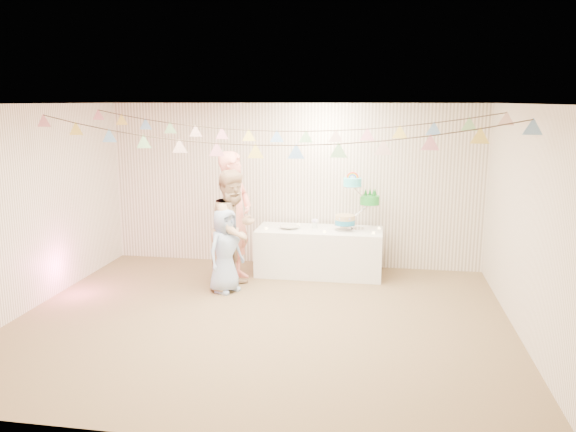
% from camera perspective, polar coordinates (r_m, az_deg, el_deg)
% --- Properties ---
extents(floor, '(6.00, 6.00, 0.00)m').
position_cam_1_polar(floor, '(6.98, -2.74, -10.56)').
color(floor, brown).
rests_on(floor, ground).
extents(ceiling, '(6.00, 6.00, 0.00)m').
position_cam_1_polar(ceiling, '(6.46, -2.97, 11.31)').
color(ceiling, silver).
rests_on(ceiling, ground).
extents(back_wall, '(6.00, 6.00, 0.00)m').
position_cam_1_polar(back_wall, '(9.02, 0.51, 3.13)').
color(back_wall, white).
rests_on(back_wall, ground).
extents(front_wall, '(6.00, 6.00, 0.00)m').
position_cam_1_polar(front_wall, '(4.27, -10.00, -6.77)').
color(front_wall, white).
rests_on(front_wall, ground).
extents(left_wall, '(5.00, 5.00, 0.00)m').
position_cam_1_polar(left_wall, '(7.80, -24.94, 0.68)').
color(left_wall, white).
rests_on(left_wall, ground).
extents(right_wall, '(5.00, 5.00, 0.00)m').
position_cam_1_polar(right_wall, '(6.66, 23.30, -0.90)').
color(right_wall, white).
rests_on(right_wall, ground).
extents(table, '(1.91, 0.76, 0.71)m').
position_cam_1_polar(table, '(8.66, 3.18, -3.63)').
color(table, white).
rests_on(table, floor).
extents(cake_stand, '(0.73, 0.43, 0.82)m').
position_cam_1_polar(cake_stand, '(8.49, 6.97, 1.55)').
color(cake_stand, silver).
rests_on(cake_stand, table).
extents(cake_bottom, '(0.31, 0.31, 0.15)m').
position_cam_1_polar(cake_bottom, '(8.51, 5.89, -0.64)').
color(cake_bottom, teal).
rests_on(cake_bottom, cake_stand).
extents(cake_middle, '(0.27, 0.27, 0.22)m').
position_cam_1_polar(cake_middle, '(8.59, 8.19, 1.26)').
color(cake_middle, green).
rests_on(cake_middle, cake_stand).
extents(cake_top_tier, '(0.25, 0.25, 0.19)m').
position_cam_1_polar(cake_top_tier, '(8.43, 6.59, 2.97)').
color(cake_top_tier, '#4EE7F5').
rests_on(cake_top_tier, cake_stand).
extents(platter, '(0.30, 0.30, 0.02)m').
position_cam_1_polar(platter, '(8.57, 0.16, -1.00)').
color(platter, white).
rests_on(platter, table).
extents(posy, '(0.13, 0.13, 0.15)m').
position_cam_1_polar(posy, '(8.61, 2.76, -0.53)').
color(posy, white).
rests_on(posy, table).
extents(person_adult_a, '(0.63, 0.80, 1.92)m').
position_cam_1_polar(person_adult_a, '(8.26, -5.47, -0.10)').
color(person_adult_a, '#FA9282').
rests_on(person_adult_a, floor).
extents(person_adult_b, '(0.93, 1.02, 1.70)m').
position_cam_1_polar(person_adult_b, '(7.96, -5.49, -1.37)').
color(person_adult_b, tan).
rests_on(person_adult_b, floor).
extents(person_child, '(0.62, 0.69, 1.19)m').
position_cam_1_polar(person_child, '(7.85, -6.40, -3.49)').
color(person_child, '#98B0D8').
rests_on(person_child, floor).
extents(bunting_back, '(5.60, 1.10, 0.40)m').
position_cam_1_polar(bunting_back, '(7.55, -1.14, 9.47)').
color(bunting_back, pink).
rests_on(bunting_back, ceiling).
extents(bunting_front, '(5.60, 0.90, 0.36)m').
position_cam_1_polar(bunting_front, '(6.28, -3.33, 8.74)').
color(bunting_front, '#72A5E5').
rests_on(bunting_front, ceiling).
extents(tealight_0, '(0.04, 0.04, 0.03)m').
position_cam_1_polar(tealight_0, '(8.55, -2.24, -1.26)').
color(tealight_0, '#FFD88C').
rests_on(tealight_0, table).
extents(tealight_1, '(0.04, 0.04, 0.03)m').
position_cam_1_polar(tealight_1, '(8.79, 1.07, -0.89)').
color(tealight_1, '#FFD88C').
rests_on(tealight_1, table).
extents(tealight_2, '(0.04, 0.04, 0.03)m').
position_cam_1_polar(tealight_2, '(8.35, 3.73, -1.59)').
color(tealight_2, '#FFD88C').
rests_on(tealight_2, table).
extents(tealight_3, '(0.04, 0.04, 0.03)m').
position_cam_1_polar(tealight_3, '(8.76, 5.65, -0.99)').
color(tealight_3, '#FFD88C').
rests_on(tealight_3, table).
extents(tealight_4, '(0.04, 0.04, 0.03)m').
position_cam_1_polar(tealight_4, '(8.35, 8.68, -1.69)').
color(tealight_4, '#FFD88C').
rests_on(tealight_4, table).
extents(tealight_5, '(0.04, 0.04, 0.03)m').
position_cam_1_polar(tealight_5, '(8.67, 9.24, -1.21)').
color(tealight_5, '#FFD88C').
rests_on(tealight_5, table).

